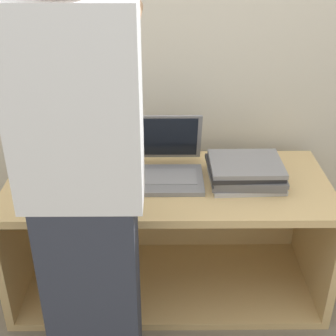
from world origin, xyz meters
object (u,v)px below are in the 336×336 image
Objects in this scene: laptop_open at (168,165)px; laptop_stack_left at (90,172)px; laptop_stack_right at (246,172)px; person at (84,190)px.

laptop_open is 1.01× the size of laptop_stack_left.
laptop_stack_right is at bearing -9.89° from laptop_open.
laptop_open is 1.01× the size of laptop_stack_right.
person reaches higher than laptop_open.
person is at bearing -118.02° from laptop_open.
person is at bearing -82.76° from laptop_stack_left.
laptop_stack_left is 0.52m from person.
laptop_stack_left is 0.99× the size of laptop_stack_right.
person is at bearing -143.04° from laptop_stack_right.
laptop_open is at bearing 61.98° from person.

